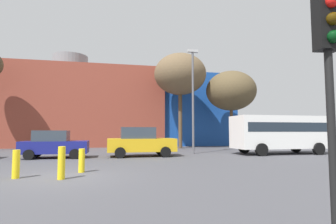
{
  "coord_description": "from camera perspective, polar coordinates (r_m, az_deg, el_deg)",
  "views": [
    {
      "loc": [
        1.68,
        -10.04,
        1.59
      ],
      "look_at": [
        5.87,
        9.52,
        3.09
      ],
      "focal_mm": 28.32,
      "sensor_mm": 36.0,
      "label": 1
    }
  ],
  "objects": [
    {
      "name": "ground_plane",
      "position": [
        10.3,
        -21.89,
        -12.88
      ],
      "size": [
        200.0,
        200.0,
        0.0
      ],
      "primitive_type": "plane",
      "color": "#47474C"
    },
    {
      "name": "building_backdrop",
      "position": [
        33.51,
        -20.48,
        0.66
      ],
      "size": [
        38.47,
        10.73,
        10.66
      ],
      "color": "brown",
      "rests_on": "ground_plane"
    },
    {
      "name": "parked_car_2",
      "position": [
        17.68,
        -23.28,
        -6.41
      ],
      "size": [
        3.86,
        1.9,
        1.67
      ],
      "color": "navy",
      "rests_on": "ground_plane"
    },
    {
      "name": "parked_car_3",
      "position": [
        17.45,
        -5.93,
        -6.42
      ],
      "size": [
        4.36,
        2.14,
        1.89
      ],
      "color": "gold",
      "rests_on": "ground_plane"
    },
    {
      "name": "white_bus",
      "position": [
        20.83,
        22.88,
        -3.88
      ],
      "size": [
        6.8,
        2.62,
        2.72
      ],
      "color": "white",
      "rests_on": "ground_plane"
    },
    {
      "name": "traffic_light_near_right",
      "position": [
        4.9,
        31.38,
        10.28
      ],
      "size": [
        0.39,
        0.38,
        3.77
      ],
      "rotation": [
        0.0,
        0.0,
        -1.7
      ],
      "color": "black",
      "rests_on": "ground_plane"
    },
    {
      "name": "bare_tree_1",
      "position": [
        26.45,
        2.63,
        8.06
      ],
      "size": [
        5.12,
        5.12,
        9.33
      ],
      "color": "brown",
      "rests_on": "ground_plane"
    },
    {
      "name": "bare_tree_2",
      "position": [
        27.58,
        13.39,
        4.42
      ],
      "size": [
        5.0,
        5.0,
        7.73
      ],
      "color": "brown",
      "rests_on": "ground_plane"
    },
    {
      "name": "bollard_yellow_0",
      "position": [
        10.64,
        -29.9,
        -9.69
      ],
      "size": [
        0.24,
        0.24,
        0.97
      ],
      "primitive_type": "cylinder",
      "color": "yellow",
      "rests_on": "ground_plane"
    },
    {
      "name": "bollard_yellow_1",
      "position": [
        11.15,
        -18.08,
        -9.9
      ],
      "size": [
        0.24,
        0.24,
        0.93
      ],
      "primitive_type": "cylinder",
      "color": "yellow",
      "rests_on": "ground_plane"
    },
    {
      "name": "bollard_yellow_2",
      "position": [
        9.77,
        -21.95,
        -10.12
      ],
      "size": [
        0.24,
        0.24,
        1.1
      ],
      "primitive_type": "cylinder",
      "color": "yellow",
      "rests_on": "ground_plane"
    },
    {
      "name": "street_lamp",
      "position": [
        19.68,
        5.39,
        3.9
      ],
      "size": [
        0.8,
        0.24,
        7.73
      ],
      "color": "#59595E",
      "rests_on": "ground_plane"
    }
  ]
}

